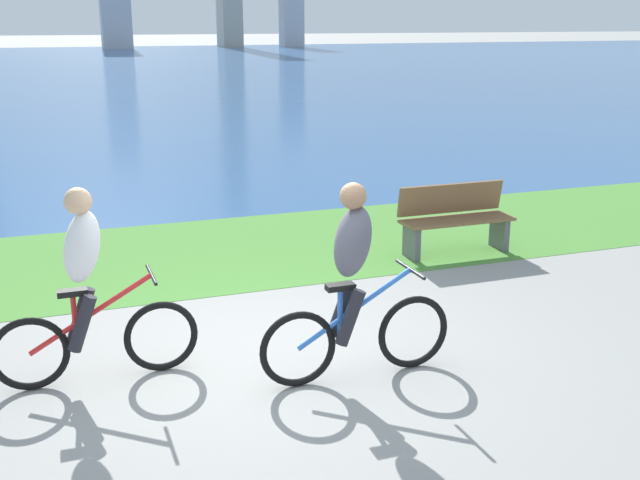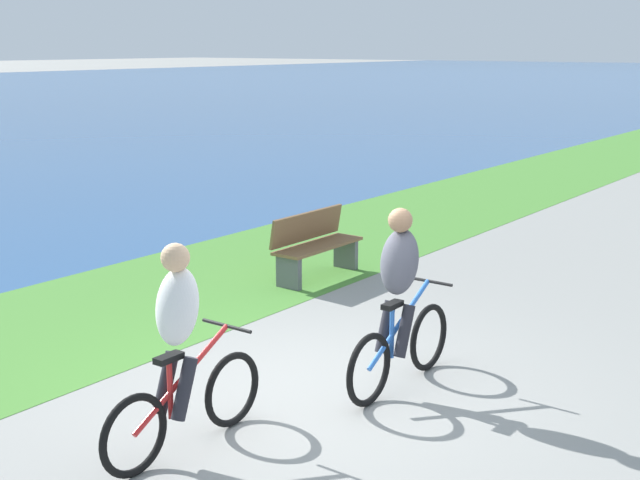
{
  "view_description": "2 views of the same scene",
  "coord_description": "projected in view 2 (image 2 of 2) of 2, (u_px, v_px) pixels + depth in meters",
  "views": [
    {
      "loc": [
        -1.78,
        -6.1,
        2.96
      ],
      "look_at": [
        0.72,
        0.77,
        0.85
      ],
      "focal_mm": 43.17,
      "sensor_mm": 36.0,
      "label": 1
    },
    {
      "loc": [
        -5.88,
        -4.39,
        3.11
      ],
      "look_at": [
        0.72,
        0.49,
        1.24
      ],
      "focal_mm": 48.05,
      "sensor_mm": 36.0,
      "label": 2
    }
  ],
  "objects": [
    {
      "name": "ground_plane",
      "position": [
        317.0,
        392.0,
        7.85
      ],
      "size": [
        300.0,
        300.0,
        0.0
      ],
      "primitive_type": "plane",
      "color": "gray"
    },
    {
      "name": "grass_strip_bayside",
      "position": [
        75.0,
        321.0,
        9.87
      ],
      "size": [
        120.0,
        3.36,
        0.01
      ],
      "primitive_type": "cube",
      "color": "#478433",
      "rests_on": "ground"
    },
    {
      "name": "cyclist_lead",
      "position": [
        399.0,
        301.0,
        7.77
      ],
      "size": [
        1.72,
        0.52,
        1.7
      ],
      "color": "black",
      "rests_on": "ground"
    },
    {
      "name": "cyclist_trailing",
      "position": [
        180.0,
        350.0,
        6.54
      ],
      "size": [
        1.71,
        0.52,
        1.68
      ],
      "color": "black",
      "rests_on": "ground"
    },
    {
      "name": "bench_near_path",
      "position": [
        315.0,
        245.0,
        11.64
      ],
      "size": [
        1.5,
        0.47,
        0.9
      ],
      "color": "brown",
      "rests_on": "ground"
    }
  ]
}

